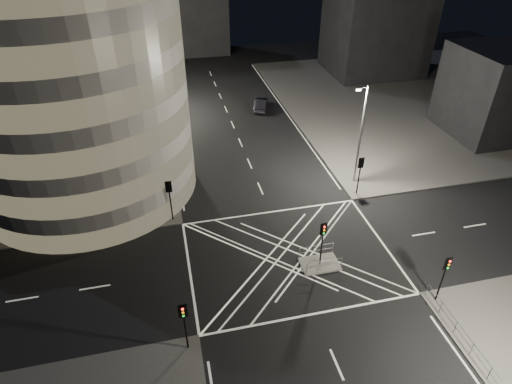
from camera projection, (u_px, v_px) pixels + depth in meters
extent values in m
plane|color=black|center=(290.00, 256.00, 34.36)|extent=(120.00, 120.00, 0.00)
cube|color=#494644|center=(428.00, 99.00, 61.47)|extent=(42.00, 42.00, 0.15)
cube|color=slate|center=(320.00, 264.00, 33.48)|extent=(3.00, 2.00, 0.15)
cylinder|color=gray|center=(63.00, 60.00, 35.48)|extent=(20.00, 20.00, 25.00)
cube|color=gray|center=(47.00, 12.00, 57.72)|extent=(24.00, 16.00, 22.00)
cube|color=black|center=(376.00, 24.00, 67.09)|extent=(14.00, 12.00, 15.00)
cube|color=black|center=(498.00, 92.00, 49.95)|extent=(10.00, 10.00, 10.00)
cube|color=black|center=(174.00, 1.00, 75.18)|extent=(18.00, 8.00, 18.00)
cylinder|color=black|center=(150.00, 192.00, 38.55)|extent=(0.32, 0.32, 3.50)
ellipsoid|color=black|center=(146.00, 165.00, 36.98)|extent=(3.82, 3.82, 4.39)
cylinder|color=black|center=(149.00, 161.00, 43.51)|extent=(0.32, 0.32, 3.04)
ellipsoid|color=black|center=(145.00, 136.00, 41.89)|extent=(4.91, 4.91, 5.64)
cylinder|color=black|center=(147.00, 132.00, 48.14)|extent=(0.32, 0.32, 3.74)
ellipsoid|color=black|center=(143.00, 108.00, 46.49)|extent=(3.85, 3.85, 4.43)
cylinder|color=black|center=(146.00, 113.00, 53.11)|extent=(0.32, 0.32, 3.23)
ellipsoid|color=black|center=(143.00, 90.00, 51.43)|extent=(4.94, 4.94, 5.68)
cylinder|color=black|center=(145.00, 96.00, 57.98)|extent=(0.32, 0.32, 3.06)
ellipsoid|color=black|center=(142.00, 77.00, 56.46)|extent=(4.23, 4.23, 4.87)
cylinder|color=black|center=(171.00, 205.00, 37.25)|extent=(0.12, 0.12, 3.00)
cube|color=black|center=(168.00, 187.00, 36.15)|extent=(0.28, 0.22, 0.90)
cube|color=black|center=(168.00, 187.00, 36.15)|extent=(0.55, 0.04, 1.10)
cylinder|color=black|center=(186.00, 332.00, 26.31)|extent=(0.12, 0.12, 3.00)
cube|color=black|center=(183.00, 311.00, 25.21)|extent=(0.28, 0.22, 0.90)
cube|color=black|center=(183.00, 311.00, 25.21)|extent=(0.55, 0.04, 1.10)
cylinder|color=black|center=(358.00, 181.00, 40.55)|extent=(0.12, 0.12, 3.00)
cube|color=black|center=(361.00, 163.00, 39.45)|extent=(0.28, 0.22, 0.90)
cube|color=black|center=(361.00, 163.00, 39.45)|extent=(0.55, 0.04, 1.10)
cylinder|color=black|center=(441.00, 284.00, 29.61)|extent=(0.12, 0.12, 3.00)
cube|color=black|center=(448.00, 263.00, 28.51)|extent=(0.28, 0.22, 0.90)
cube|color=black|center=(448.00, 263.00, 28.51)|extent=(0.55, 0.04, 1.10)
cylinder|color=black|center=(321.00, 249.00, 32.60)|extent=(0.12, 0.12, 3.00)
cube|color=black|center=(324.00, 229.00, 31.50)|extent=(0.28, 0.22, 0.90)
cube|color=black|center=(324.00, 229.00, 31.50)|extent=(0.55, 0.04, 1.10)
cylinder|color=slate|center=(155.00, 143.00, 39.32)|extent=(0.20, 0.20, 10.00)
cylinder|color=slate|center=(153.00, 93.00, 36.67)|extent=(0.90, 0.10, 0.10)
cube|color=slate|center=(159.00, 93.00, 36.81)|extent=(0.50, 0.25, 0.18)
cube|color=white|center=(159.00, 94.00, 36.87)|extent=(0.42, 0.20, 0.05)
cylinder|color=slate|center=(150.00, 78.00, 53.80)|extent=(0.20, 0.20, 10.00)
cylinder|color=slate|center=(148.00, 38.00, 51.15)|extent=(0.90, 0.10, 0.10)
cube|color=slate|center=(152.00, 39.00, 51.29)|extent=(0.50, 0.25, 0.18)
cube|color=white|center=(152.00, 40.00, 51.35)|extent=(0.42, 0.20, 0.05)
cylinder|color=slate|center=(360.00, 136.00, 40.47)|extent=(0.20, 0.20, 10.00)
cylinder|color=slate|center=(363.00, 88.00, 37.66)|extent=(0.90, 0.10, 0.10)
cube|color=slate|center=(358.00, 89.00, 37.63)|extent=(0.50, 0.25, 0.18)
cube|color=white|center=(358.00, 90.00, 37.69)|extent=(0.42, 0.20, 0.05)
cube|color=slate|center=(480.00, 361.00, 25.75)|extent=(0.06, 11.70, 1.10)
cube|color=slate|center=(324.00, 266.00, 32.41)|extent=(2.80, 0.06, 1.10)
cube|color=slate|center=(316.00, 250.00, 33.86)|extent=(2.80, 0.06, 1.10)
imported|color=black|center=(261.00, 104.00, 58.08)|extent=(3.04, 4.82, 1.50)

